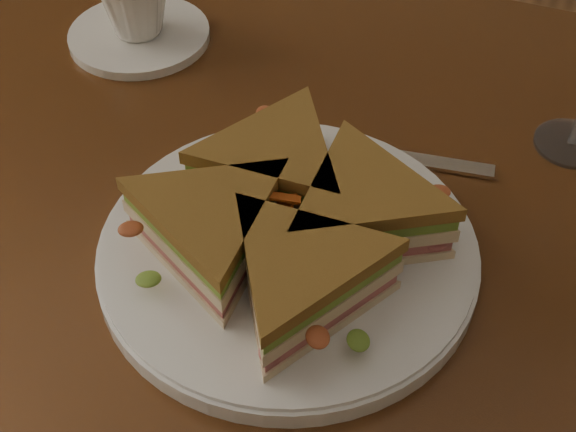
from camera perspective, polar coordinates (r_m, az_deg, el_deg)
The scene contains 8 objects.
table at distance 0.76m, azimuth -1.64°, elevation -4.14°, with size 1.20×0.80×0.75m.
plate at distance 0.64m, azimuth 0.00°, elevation -2.62°, with size 0.30×0.30×0.02m, color white.
sandwich_wedges at distance 0.61m, azimuth 0.00°, elevation -0.33°, with size 0.31×0.31×0.06m.
crisps_mound at distance 0.61m, azimuth 0.00°, elevation -0.58°, with size 0.09×0.09×0.05m, color #BE4F18, non-canonical shape.
spoon at distance 0.73m, azimuth -1.84°, elevation 4.44°, with size 0.18×0.05×0.01m.
knife at distance 0.73m, azimuth 5.59°, elevation 4.49°, with size 0.21×0.04×0.00m.
saucer at distance 0.89m, azimuth -10.52°, elevation 12.53°, with size 0.15×0.15×0.01m, color white.
coffee_cup at distance 0.87m, azimuth -10.91°, elevation 14.85°, with size 0.08×0.08×0.07m, color white.
Camera 1 is at (0.20, -0.45, 1.24)m, focal length 50.00 mm.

